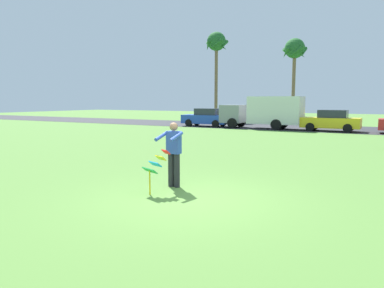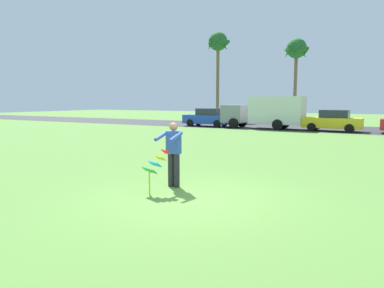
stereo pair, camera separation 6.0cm
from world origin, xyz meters
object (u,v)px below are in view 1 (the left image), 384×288
Objects in this scene: parked_truck_grey_van at (266,111)px; palm_tree_right_near at (295,52)px; parked_car_blue at (206,118)px; parked_car_yellow at (331,121)px; kite_held at (155,165)px; palm_tree_left_near at (216,46)px; person_kite_flyer at (173,152)px.

palm_tree_right_near is (-0.28, 10.55, 5.96)m from parked_truck_grey_van.
parked_car_blue is 1.00× the size of parked_car_yellow.
kite_held is 0.11× the size of palm_tree_left_near.
palm_tree_right_near reaches higher than parked_truck_grey_van.
parked_car_blue is at bearing -70.05° from palm_tree_left_near.
parked_car_blue is 13.46m from palm_tree_right_near.
parked_car_blue is 10.47m from parked_car_yellow.
kite_held is 21.70m from parked_truck_grey_van.
person_kite_flyer reaches higher than parked_car_yellow.
parked_truck_grey_van is 1.59× the size of parked_car_yellow.
person_kite_flyer is 0.41× the size of parked_car_blue.
kite_held is (-0.02, -0.82, -0.23)m from person_kite_flyer.
palm_tree_right_near is (-4.17, 31.07, 6.42)m from person_kite_flyer.
parked_truck_grey_van is at bearing 179.99° from parked_car_yellow.
parked_truck_grey_van is 14.36m from palm_tree_left_near.
palm_tree_left_near is at bearing 146.71° from parked_car_yellow.
parked_car_blue is 12.28m from palm_tree_left_near.
parked_truck_grey_van reaches higher than parked_car_yellow.
person_kite_flyer is 0.17× the size of palm_tree_left_near.
parked_truck_grey_van is at bearing 100.72° from person_kite_flyer.
kite_held is at bearing -91.13° from person_kite_flyer.
person_kite_flyer is at bearing -93.27° from parked_car_yellow.
palm_tree_right_near reaches higher than person_kite_flyer.
person_kite_flyer is 20.55m from parked_car_yellow.
palm_tree_left_near is 1.13× the size of palm_tree_right_near.
kite_held is 0.26× the size of parked_car_yellow.
parked_truck_grey_van reaches higher than kite_held.
palm_tree_right_near is at bearing 64.07° from parked_car_blue.
person_kite_flyer is 22.53m from parked_car_blue.
palm_tree_right_near is at bearing 116.82° from parked_car_yellow.
palm_tree_right_near is (-5.34, 10.56, 6.60)m from parked_car_yellow.
palm_tree_left_near is (-8.69, 9.02, 7.02)m from parked_truck_grey_van.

